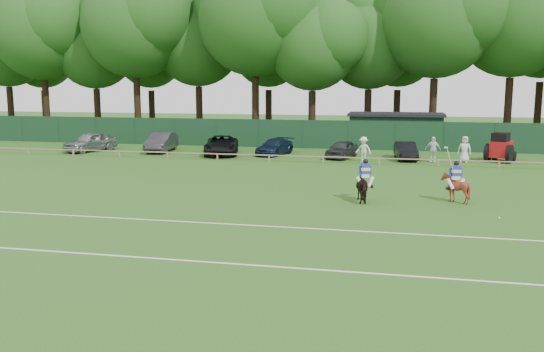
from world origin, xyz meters
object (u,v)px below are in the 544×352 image
(estate_black, at_px, (406,151))
(polo_ball, at_px, (499,218))
(hatch_grey, at_px, (342,149))
(spectator_mid, at_px, (433,149))
(sedan_silver, at_px, (90,142))
(tractor, at_px, (501,148))
(suv_black, at_px, (222,145))
(horse_chestnut, at_px, (455,188))
(horse_dark, at_px, (365,186))
(sedan_grey, at_px, (161,142))
(spectator_left, at_px, (364,149))
(spectator_right, at_px, (465,149))
(sedan_navy, at_px, (275,147))
(utility_shed, at_px, (396,130))

(estate_black, relative_size, polo_ball, 44.49)
(hatch_grey, relative_size, spectator_mid, 2.11)
(sedan_silver, distance_m, polo_ball, 34.96)
(sedan_silver, bearing_deg, tractor, 21.07)
(suv_black, bearing_deg, polo_ball, -59.95)
(estate_black, distance_m, spectator_mid, 2.18)
(polo_ball, bearing_deg, horse_chestnut, 115.60)
(horse_dark, bearing_deg, hatch_grey, -95.75)
(sedan_grey, xyz_separation_m, suv_black, (5.56, -0.91, -0.04))
(spectator_left, distance_m, polo_ball, 18.14)
(sedan_grey, distance_m, polo_ball, 30.73)
(spectator_right, bearing_deg, horse_chestnut, -85.01)
(spectator_mid, bearing_deg, hatch_grey, -177.64)
(sedan_silver, height_order, polo_ball, sedan_silver)
(sedan_grey, relative_size, spectator_right, 2.58)
(horse_chestnut, height_order, polo_ball, horse_chestnut)
(horse_dark, height_order, estate_black, horse_dark)
(sedan_navy, bearing_deg, utility_shed, 54.59)
(spectator_right, bearing_deg, utility_shed, 130.29)
(suv_black, relative_size, hatch_grey, 1.40)
(hatch_grey, bearing_deg, horse_chestnut, -51.07)
(sedan_silver, xyz_separation_m, estate_black, (25.94, 0.27, -0.16))
(sedan_grey, bearing_deg, suv_black, -16.69)
(hatch_grey, bearing_deg, horse_dark, -65.97)
(hatch_grey, relative_size, estate_black, 0.99)
(horse_dark, height_order, suv_black, suv_black)
(hatch_grey, relative_size, polo_ball, 43.91)
(sedan_navy, bearing_deg, sedan_silver, -162.40)
(spectator_left, bearing_deg, sedan_grey, -169.16)
(tractor, bearing_deg, spectator_left, -143.24)
(horse_chestnut, height_order, utility_shed, utility_shed)
(horse_dark, relative_size, horse_chestnut, 1.27)
(suv_black, distance_m, spectator_left, 11.54)
(horse_dark, xyz_separation_m, hatch_grey, (-2.70, 16.24, -0.08))
(sedan_navy, height_order, estate_black, estate_black)
(horse_chestnut, bearing_deg, tractor, -115.96)
(spectator_right, bearing_deg, sedan_grey, -170.71)
(horse_dark, relative_size, sedan_silver, 0.38)
(spectator_mid, distance_m, tractor, 5.02)
(sedan_silver, height_order, tractor, tractor)
(suv_black, relative_size, spectator_mid, 2.96)
(horse_dark, xyz_separation_m, horse_chestnut, (4.27, 0.82, -0.05))
(suv_black, xyz_separation_m, spectator_right, (18.58, -0.46, 0.18))
(tractor, bearing_deg, spectator_mid, -141.17)
(sedan_navy, relative_size, spectator_right, 2.30)
(horse_chestnut, relative_size, spectator_left, 0.77)
(polo_ball, bearing_deg, utility_shed, 99.35)
(spectator_mid, relative_size, polo_ball, 20.77)
(suv_black, bearing_deg, sedan_grey, 156.53)
(sedan_grey, height_order, utility_shed, utility_shed)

